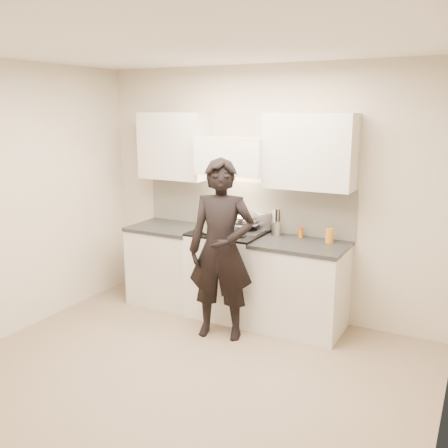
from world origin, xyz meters
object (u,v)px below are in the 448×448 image
object	(u,v)px
wok	(244,219)
person	(221,250)
utensil_crock	(276,227)
stove	(228,273)
counter_right	(300,286)

from	to	relation	value
wok	person	bearing A→B (deg)	-83.24
utensil_crock	wok	bearing A→B (deg)	-173.96
wok	person	size ratio (longest dim) A/B	0.26
stove	person	xyz separation A→B (m)	(0.20, -0.52, 0.42)
wok	utensil_crock	distance (m)	0.37
stove	counter_right	distance (m)	0.83
stove	counter_right	xyz separation A→B (m)	(0.83, 0.00, -0.01)
wok	counter_right	bearing A→B (deg)	-11.47
counter_right	wok	bearing A→B (deg)	168.53
counter_right	wok	size ratio (longest dim) A/B	1.98
stove	utensil_crock	xyz separation A→B (m)	(0.49, 0.18, 0.53)
counter_right	person	distance (m)	0.93
stove	counter_right	bearing A→B (deg)	0.00
utensil_crock	counter_right	bearing A→B (deg)	-28.09
stove	utensil_crock	bearing A→B (deg)	20.67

